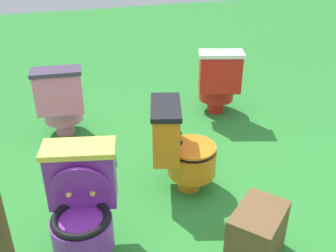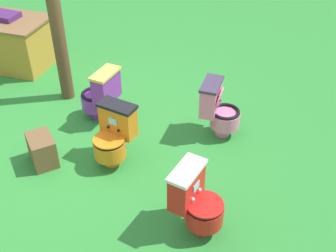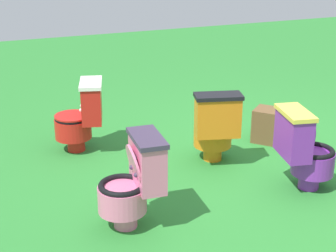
% 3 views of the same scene
% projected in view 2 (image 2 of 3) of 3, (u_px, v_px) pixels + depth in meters
% --- Properties ---
extents(ground, '(14.00, 14.00, 0.00)m').
position_uv_depth(ground, '(91.00, 141.00, 5.38)').
color(ground, '#2D8433').
extents(toilet_orange, '(0.52, 0.58, 0.73)m').
position_uv_depth(toilet_orange, '(114.00, 135.00, 4.87)').
color(toilet_orange, orange).
rests_on(toilet_orange, ground).
extents(toilet_red, '(0.58, 0.52, 0.73)m').
position_uv_depth(toilet_red, '(196.00, 201.00, 4.05)').
color(toilet_red, red).
rests_on(toilet_red, ground).
extents(toilet_purple, '(0.56, 0.50, 0.73)m').
position_uv_depth(toilet_purple, '(100.00, 94.00, 5.56)').
color(toilet_purple, purple).
rests_on(toilet_purple, ground).
extents(toilet_pink, '(0.52, 0.45, 0.73)m').
position_uv_depth(toilet_pink, '(219.00, 109.00, 5.29)').
color(toilet_pink, pink).
rests_on(toilet_pink, ground).
extents(vendor_table, '(1.51, 0.95, 0.85)m').
position_uv_depth(vendor_table, '(5.00, 41.00, 6.80)').
color(vendor_table, '#B7842D').
rests_on(vendor_table, ground).
extents(wooden_post, '(0.18, 0.18, 1.91)m').
position_uv_depth(wooden_post, '(59.00, 35.00, 5.65)').
color(wooden_post, brown).
rests_on(wooden_post, ground).
extents(small_crate, '(0.46, 0.47, 0.36)m').
position_uv_depth(small_crate, '(42.00, 150.00, 4.96)').
color(small_crate, brown).
rests_on(small_crate, ground).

